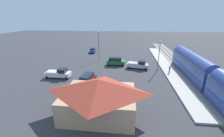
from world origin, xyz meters
TOP-DOWN VIEW (x-y plane):
  - ground_plane at (0.00, 0.00)m, footprint 200.00×200.00m
  - railway_track at (-14.00, 0.00)m, footprint 4.80×70.00m
  - platform at (-10.00, 0.00)m, footprint 3.20×46.00m
  - passenger_train at (-14.00, 15.22)m, footprint 2.93×37.67m
  - station_building at (4.00, 22.00)m, footprint 10.34×8.01m
  - pedestrian_on_platform at (-9.51, 5.47)m, footprint 0.36×0.36m
  - suv_maroon at (8.00, 13.29)m, footprint 2.68×5.14m
  - suv_green at (3.58, 0.16)m, footprint 4.90×2.40m
  - pickup_white at (15.25, 10.40)m, footprint 5.40×2.48m
  - sedan_blue at (13.36, -14.23)m, footprint 2.33×4.68m
  - pickup_silver at (-2.44, 2.32)m, footprint 5.66×3.20m
  - light_pole_near_platform at (-7.20, 3.31)m, footprint 0.44×0.44m
  - light_pole_lot_center at (9.25, -5.19)m, footprint 0.44×0.44m

SIDE VIEW (x-z plane):
  - ground_plane at x=0.00m, z-range 0.00..0.00m
  - railway_track at x=-14.00m, z-range -0.06..0.24m
  - platform at x=-10.00m, z-range 0.00..0.30m
  - sedan_blue at x=13.36m, z-range 0.01..1.75m
  - pickup_white at x=15.25m, z-range -0.04..2.10m
  - pickup_silver at x=-2.44m, z-range -0.04..2.10m
  - suv_maroon at x=8.00m, z-range 0.04..2.26m
  - suv_green at x=3.58m, z-range 0.04..2.26m
  - pedestrian_on_platform at x=-9.51m, z-range 0.43..2.14m
  - station_building at x=4.00m, z-range 0.11..5.26m
  - passenger_train at x=-14.00m, z-range 0.37..5.35m
  - light_pole_near_platform at x=-7.20m, z-range 0.99..8.44m
  - light_pole_lot_center at x=9.25m, z-range 1.04..9.73m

